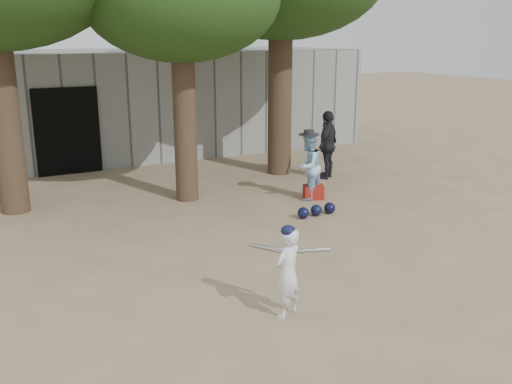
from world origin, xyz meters
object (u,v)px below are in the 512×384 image
boy_player (288,273)px  spectator_dark (328,145)px  red_bag (313,192)px  spectator_blue (308,166)px

boy_player → spectator_dark: 7.36m
red_bag → spectator_blue: bearing=160.0°
boy_player → spectator_dark: size_ratio=0.70×
boy_player → spectator_blue: spectator_blue is taller
spectator_blue → boy_player: bearing=23.4°
red_bag → spectator_dark: bearing=46.7°
spectator_blue → spectator_dark: (1.45, 1.36, 0.12)m
spectator_blue → spectator_dark: bearing=-167.7°
spectator_blue → spectator_dark: 1.99m
spectator_dark → boy_player: bearing=17.2°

